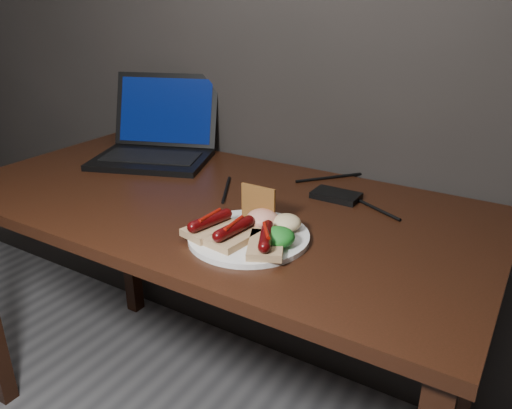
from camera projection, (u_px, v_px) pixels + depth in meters
The scene contains 12 objects.
desk at pixel (213, 230), 1.32m from camera, with size 1.40×0.70×0.75m.
laptop at pixel (157, 140), 1.59m from camera, with size 0.44×0.43×0.25m.
hard_drive at pixel (336, 195), 1.28m from camera, with size 0.12×0.07×0.02m, color black.
desk_cables at pixel (249, 178), 1.41m from camera, with size 0.96×0.40×0.01m.
plate at pixel (249, 236), 1.07m from camera, with size 0.26×0.26×0.01m, color silver.
bread_sausage_left at pixel (210, 225), 1.07m from camera, with size 0.09×0.13×0.04m.
bread_sausage_center at pixel (234, 233), 1.04m from camera, with size 0.09×0.12×0.04m.
bread_sausage_right at pixel (266, 241), 1.00m from camera, with size 0.11×0.13×0.04m.
crispbread at pixel (258, 204), 1.11m from camera, with size 0.09×0.01×0.09m, color olive.
salad_greens at pixel (278, 237), 1.02m from camera, with size 0.07×0.07×0.04m, color #105014.
salsa_mound at pixel (262, 219), 1.10m from camera, with size 0.07×0.07×0.04m, color #A8101C.
coleslaw_mound at pixel (287, 223), 1.08m from camera, with size 0.06×0.06×0.04m, color beige.
Camera 1 is at (0.72, 0.43, 1.24)m, focal length 35.00 mm.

